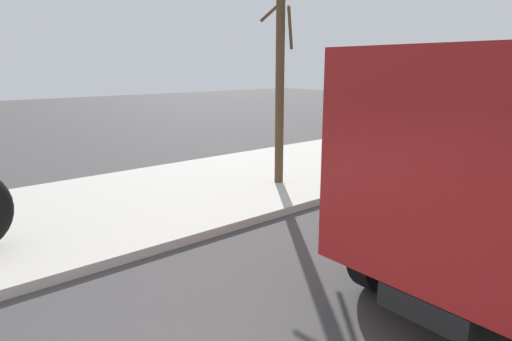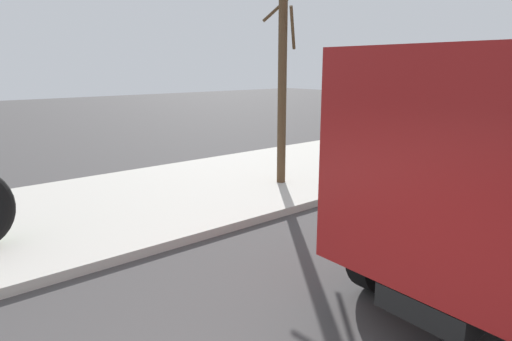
# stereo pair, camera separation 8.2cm
# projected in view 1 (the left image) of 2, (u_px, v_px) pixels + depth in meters

# --- Properties ---
(bare_tree) EXTENTS (1.05, 1.14, 4.77)m
(bare_tree) POSITION_uv_depth(u_px,v_px,m) (280.00, 75.00, 10.02)
(bare_tree) COLOR #4C3823
(bare_tree) RESTS_ON sidewalk_curb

